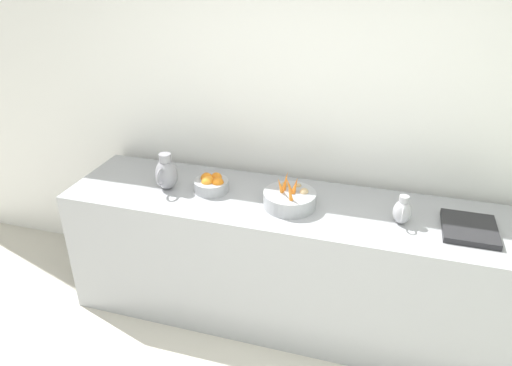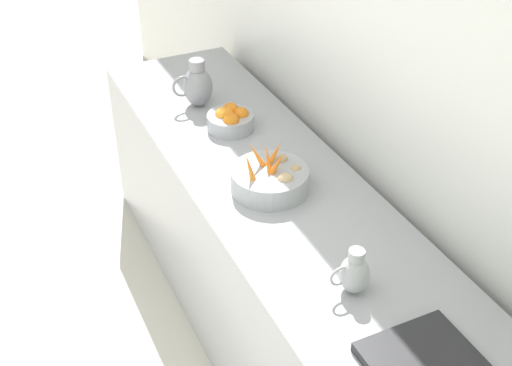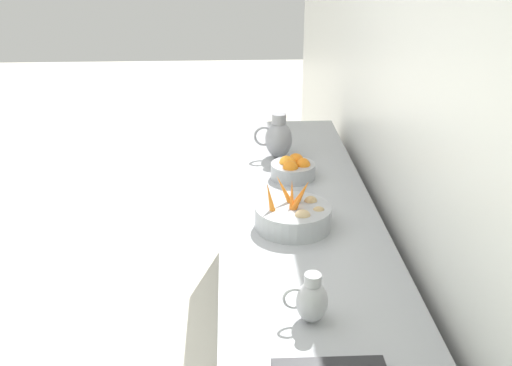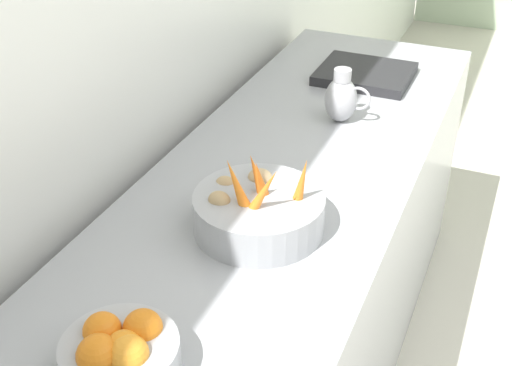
{
  "view_description": "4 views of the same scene",
  "coord_description": "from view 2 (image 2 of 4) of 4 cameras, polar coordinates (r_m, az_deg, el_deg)",
  "views": [
    {
      "loc": [
        1.12,
        0.44,
        2.4
      ],
      "look_at": [
        -1.44,
        -0.32,
        1.04
      ],
      "focal_mm": 33.25,
      "sensor_mm": 36.0,
      "label": 1
    },
    {
      "loc": [
        -0.38,
        2.0,
        2.57
      ],
      "look_at": [
        -1.36,
        -0.08,
        0.98
      ],
      "focal_mm": 47.24,
      "sensor_mm": 36.0,
      "label": 2
    },
    {
      "loc": [
        -1.16,
        2.3,
        2.18
      ],
      "look_at": [
        -1.28,
        -0.26,
        1.06
      ],
      "focal_mm": 43.56,
      "sensor_mm": 36.0,
      "label": 3
    },
    {
      "loc": [
        -0.89,
        -1.4,
        1.92
      ],
      "look_at": [
        -1.42,
        -0.15,
        1.08
      ],
      "focal_mm": 47.57,
      "sensor_mm": 36.0,
      "label": 4
    }
  ],
  "objects": [
    {
      "name": "tile_wall_left",
      "position": [
        2.48,
        17.56,
        7.37
      ],
      "size": [
        0.1,
        8.23,
        3.0
      ],
      "primitive_type": "cube",
      "color": "white",
      "rests_on": "ground_plane"
    },
    {
      "name": "counter_sink_basin",
      "position": [
        2.21,
        14.01,
        -14.51
      ],
      "size": [
        0.34,
        0.3,
        0.04
      ],
      "primitive_type": "cube",
      "color": "#232326",
      "rests_on": "prep_counter"
    },
    {
      "name": "vegetable_colander",
      "position": [
        2.84,
        1.18,
        0.35
      ],
      "size": [
        0.33,
        0.33,
        0.23
      ],
      "color": "#9EA0A5",
      "rests_on": "prep_counter"
    },
    {
      "name": "prep_counter",
      "position": [
        3.17,
        1.83,
        -7.22
      ],
      "size": [
        0.73,
        3.0,
        0.91
      ],
      "primitive_type": "cube",
      "color": "#9EA0A5",
      "rests_on": "ground_plane"
    },
    {
      "name": "metal_pitcher_tall",
      "position": [
        3.49,
        -4.98,
        8.25
      ],
      "size": [
        0.21,
        0.15,
        0.25
      ],
      "color": "gray",
      "rests_on": "prep_counter"
    },
    {
      "name": "orange_bowl",
      "position": [
        3.29,
        -2.17,
        5.4
      ],
      "size": [
        0.23,
        0.23,
        0.12
      ],
      "color": "#9EA0A5",
      "rests_on": "prep_counter"
    },
    {
      "name": "metal_pitcher_short",
      "position": [
        2.36,
        8.31,
        -7.55
      ],
      "size": [
        0.15,
        0.11,
        0.18
      ],
      "color": "#A3A3A8",
      "rests_on": "prep_counter"
    }
  ]
}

